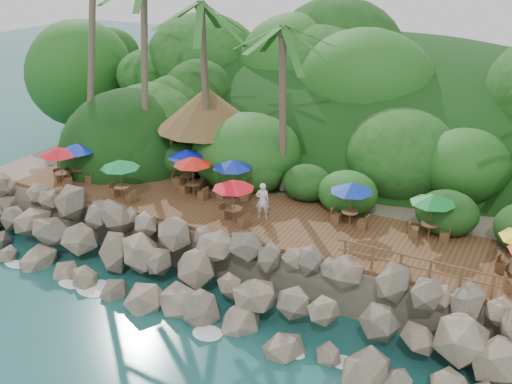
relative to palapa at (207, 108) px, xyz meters
The scene contains 11 objects.
ground 12.44m from the palapa, 63.12° to the right, with size 140.00×140.00×0.00m, color #19514F.
land_base 9.24m from the palapa, 51.12° to the left, with size 32.00×25.20×2.10m, color gray.
jungle_hill 15.66m from the palapa, 69.99° to the left, with size 44.80×28.00×15.40m, color #143811.
seawall 10.37m from the palapa, 57.52° to the right, with size 29.00×4.00×2.30m, color gray, non-canonical shape.
terrace 7.23m from the palapa, 37.52° to the right, with size 26.00×5.00×0.20m, color brown.
jungle_foliage 9.23m from the palapa, 46.10° to the left, with size 44.00×16.00×12.00m, color #143811, non-canonical shape.
foam_line 12.19m from the palapa, 62.39° to the right, with size 25.20×0.80×0.06m.
palapa is the anchor object (origin of this frame).
dining_clusters 6.48m from the palapa, 40.20° to the right, with size 24.12×4.79×2.06m.
railing 14.62m from the palapa, 25.52° to the right, with size 6.10×0.10×1.00m.
waiter 7.30m from the palapa, 36.81° to the right, with size 0.63×0.41×1.72m, color silver.
Camera 1 is at (11.89, -16.27, 14.19)m, focal length 42.27 mm.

